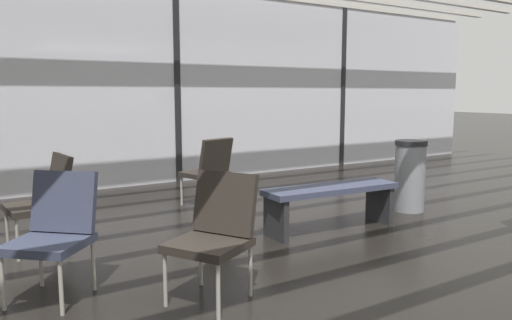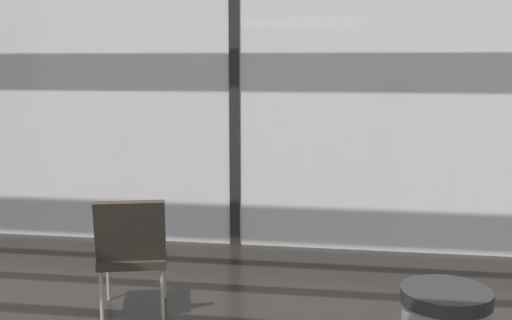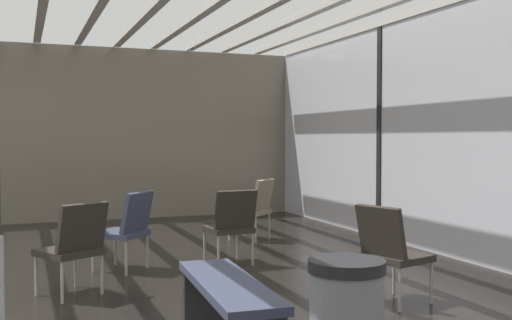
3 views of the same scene
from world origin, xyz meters
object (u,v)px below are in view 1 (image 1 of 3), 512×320
at_px(lounge_chair_3, 215,228).
at_px(lounge_chair_4, 46,196).
at_px(lounge_chair_5, 55,227).
at_px(waiting_bench, 331,196).
at_px(lounge_chair_2, 209,167).
at_px(trash_bin, 410,176).
at_px(parked_airplane, 110,74).

bearing_deg(lounge_chair_3, lounge_chair_4, 174.77).
height_order(lounge_chair_5, waiting_bench, lounge_chair_5).
xyz_separation_m(lounge_chair_2, lounge_chair_4, (-2.05, -0.77, 0.00)).
distance_m(lounge_chair_3, trash_bin, 3.35).
bearing_deg(lounge_chair_5, parked_airplane, 114.06).
relative_size(lounge_chair_3, waiting_bench, 0.57).
relative_size(lounge_chair_4, lounge_chair_5, 1.00).
distance_m(lounge_chair_2, lounge_chair_5, 2.91).
bearing_deg(lounge_chair_2, trash_bin, 125.86).
xyz_separation_m(parked_airplane, lounge_chair_5, (-3.17, -9.60, -1.42)).
bearing_deg(lounge_chair_4, lounge_chair_5, -11.46).
height_order(lounge_chair_3, lounge_chair_5, same).
xyz_separation_m(lounge_chair_2, lounge_chair_3, (-1.24, -2.55, 0.00)).
relative_size(parked_airplane, waiting_bench, 8.22).
distance_m(parked_airplane, lounge_chair_4, 9.09).
bearing_deg(lounge_chair_3, lounge_chair_5, -153.44).
bearing_deg(trash_bin, lounge_chair_3, -162.15).
bearing_deg(waiting_bench, trash_bin, 9.64).
xyz_separation_m(lounge_chair_2, waiting_bench, (0.56, -1.68, -0.13)).
relative_size(lounge_chair_2, trash_bin, 1.01).
bearing_deg(parked_airplane, lounge_chair_3, -102.34).
height_order(parked_airplane, trash_bin, parked_airplane).
relative_size(lounge_chair_2, lounge_chair_4, 1.00).
bearing_deg(lounge_chair_4, lounge_chair_2, 105.39).
distance_m(lounge_chair_4, trash_bin, 4.06).
distance_m(lounge_chair_4, lounge_chair_5, 1.16).
relative_size(lounge_chair_2, lounge_chair_3, 1.00).
height_order(lounge_chair_2, waiting_bench, lounge_chair_2).
bearing_deg(lounge_chair_2, lounge_chair_5, 25.43).
relative_size(parked_airplane, lounge_chair_2, 14.36).
height_order(lounge_chair_4, waiting_bench, lounge_chair_4).
height_order(lounge_chair_2, lounge_chair_3, same).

